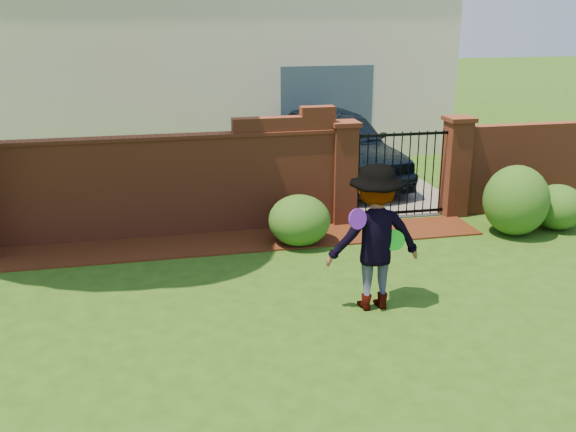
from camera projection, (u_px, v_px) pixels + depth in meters
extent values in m
cube|color=#264912|center=(249.00, 338.00, 7.98)|extent=(80.00, 80.00, 0.01)
cube|color=#38160A|center=(159.00, 248.00, 10.87)|extent=(11.10, 1.08, 0.03)
cube|color=brown|center=(82.00, 193.00, 10.99)|extent=(8.70, 0.25, 1.70)
cube|color=brown|center=(284.00, 125.00, 11.40)|extent=(1.80, 0.25, 0.30)
cube|color=brown|center=(318.00, 111.00, 11.45)|extent=(0.60, 0.25, 0.16)
cube|color=brown|center=(77.00, 141.00, 10.72)|extent=(8.70, 0.31, 0.06)
cube|color=brown|center=(550.00, 166.00, 12.80)|extent=(4.00, 0.25, 1.70)
cube|color=brown|center=(343.00, 175.00, 11.91)|extent=(0.42, 0.42, 1.80)
cube|color=brown|center=(345.00, 124.00, 11.63)|extent=(0.50, 0.50, 0.08)
cube|color=brown|center=(456.00, 169.00, 12.37)|extent=(0.42, 0.42, 1.80)
cube|color=brown|center=(460.00, 119.00, 12.08)|extent=(0.50, 0.50, 0.08)
cylinder|color=black|center=(359.00, 177.00, 11.99)|extent=(0.02, 0.02, 1.60)
cylinder|color=black|center=(367.00, 177.00, 12.02)|extent=(0.02, 0.02, 1.60)
cylinder|color=black|center=(375.00, 176.00, 12.06)|extent=(0.02, 0.02, 1.60)
cylinder|color=black|center=(384.00, 176.00, 12.09)|extent=(0.02, 0.02, 1.60)
cylinder|color=black|center=(392.00, 175.00, 12.12)|extent=(0.02, 0.02, 1.60)
cylinder|color=black|center=(400.00, 175.00, 12.16)|extent=(0.02, 0.02, 1.60)
cylinder|color=black|center=(409.00, 174.00, 12.19)|extent=(0.02, 0.02, 1.60)
cylinder|color=black|center=(417.00, 174.00, 12.22)|extent=(0.02, 0.02, 1.60)
cylinder|color=black|center=(425.00, 173.00, 12.26)|extent=(0.02, 0.02, 1.60)
cylinder|color=black|center=(433.00, 173.00, 12.29)|extent=(0.02, 0.02, 1.60)
cylinder|color=black|center=(441.00, 172.00, 12.32)|extent=(0.02, 0.02, 1.60)
cube|color=black|center=(398.00, 212.00, 12.38)|extent=(1.78, 0.03, 0.05)
cube|color=black|center=(403.00, 134.00, 11.93)|extent=(1.78, 0.03, 0.05)
cube|color=#65635E|center=(337.00, 169.00, 16.13)|extent=(3.20, 8.00, 0.01)
cube|color=beige|center=(213.00, 36.00, 18.42)|extent=(12.00, 6.00, 6.00)
cube|color=#384C5B|center=(326.00, 114.00, 16.74)|extent=(2.40, 0.12, 2.40)
imported|color=black|center=(341.00, 147.00, 14.68)|extent=(2.63, 5.07, 1.65)
ellipsoid|color=#1B4F17|center=(299.00, 220.00, 10.95)|extent=(1.03, 1.03, 0.85)
ellipsoid|color=#1B4F17|center=(516.00, 200.00, 11.39)|extent=(1.12, 1.12, 1.23)
ellipsoid|color=#1B4F17|center=(558.00, 207.00, 11.73)|extent=(0.91, 0.91, 0.81)
imported|color=gray|center=(375.00, 238.00, 8.48)|extent=(1.26, 0.73, 1.94)
cylinder|color=purple|center=(358.00, 219.00, 8.12)|extent=(0.27, 0.16, 0.26)
cylinder|color=#1BCF25|center=(394.00, 240.00, 8.39)|extent=(0.28, 0.14, 0.27)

